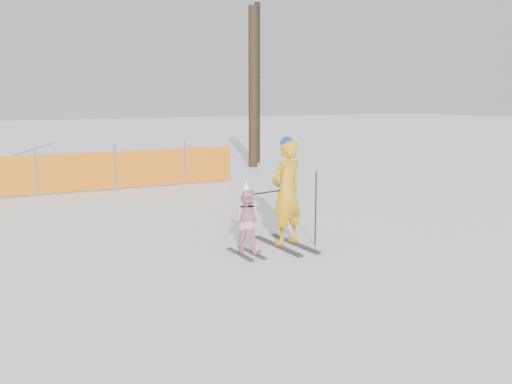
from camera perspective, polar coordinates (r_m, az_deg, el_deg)
ground at (r=8.74m, az=1.58°, el=-6.95°), size 120.00×120.00×0.00m
adult at (r=9.46m, az=3.08°, el=0.00°), size 0.73×1.44×1.84m
child at (r=8.98m, az=-0.99°, el=-2.87°), size 0.62×0.84×1.20m
ski_poles at (r=9.44m, az=4.45°, el=-1.15°), size 1.18×0.20×1.26m
tree_trunks at (r=18.55m, az=-12.40°, el=10.98°), size 12.04×2.20×6.59m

